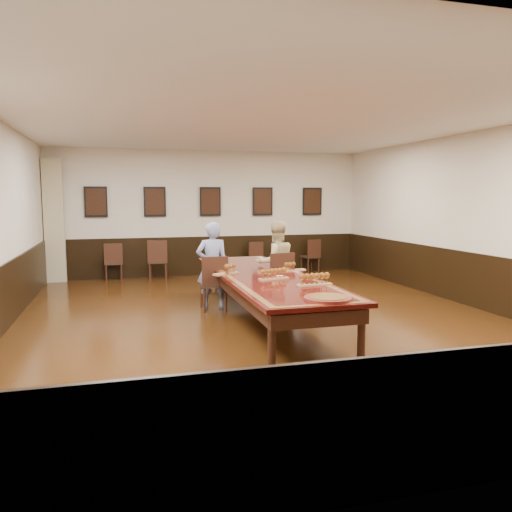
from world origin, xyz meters
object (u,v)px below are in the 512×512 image
object	(u,v)px
person_man	(212,266)
carved_platter	(328,298)
chair_man	(213,283)
spare_chair_d	(310,256)
chair_woman	(278,279)
spare_chair_b	(158,260)
person_woman	(276,263)
spare_chair_c	(253,258)
spare_chair_a	(113,262)
conference_table	(264,283)

from	to	relation	value
person_man	carved_platter	distance (m)	3.29
chair_man	person_man	xyz separation A→B (m)	(0.00, 0.11, 0.29)
spare_chair_d	person_man	distance (m)	5.03
chair_woman	spare_chair_b	distance (m)	4.01
spare_chair_b	person_woman	xyz separation A→B (m)	(1.93, -3.40, 0.29)
spare_chair_c	person_man	distance (m)	4.22
spare_chair_a	spare_chair_d	xyz separation A→B (m)	(5.12, 0.03, -0.01)
spare_chair_b	carved_platter	world-z (taller)	spare_chair_b
spare_chair_d	person_woman	size ratio (longest dim) A/B	0.56
person_man	conference_table	size ratio (longest dim) A/B	0.32
spare_chair_d	spare_chair_c	bearing A→B (deg)	-14.87
chair_man	spare_chair_b	bearing A→B (deg)	-77.53
chair_woman	carved_platter	world-z (taller)	chair_woman
chair_woman	spare_chair_b	bearing A→B (deg)	-64.93
person_man	carved_platter	size ratio (longest dim) A/B	2.64
spare_chair_b	person_woman	size ratio (longest dim) A/B	0.63
spare_chair_c	conference_table	bearing A→B (deg)	69.19
chair_woman	chair_man	bearing A→B (deg)	-0.58
chair_man	chair_woman	size ratio (longest dim) A/B	0.98
spare_chair_b	spare_chair_c	xyz separation A→B (m)	(2.50, 0.33, -0.06)
spare_chair_d	person_man	size ratio (longest dim) A/B	0.56
person_man	person_woman	xyz separation A→B (m)	(1.23, 0.07, -0.00)
person_woman	chair_man	bearing A→B (deg)	4.37
spare_chair_c	spare_chair_b	bearing A→B (deg)	-0.34
carved_platter	spare_chair_c	bearing A→B (deg)	82.48
chair_woman	person_woman	bearing A→B (deg)	-90.00
carved_platter	spare_chair_a	bearing A→B (deg)	110.96
chair_man	spare_chair_b	size ratio (longest dim) A/B	1.00
chair_woman	person_man	xyz separation A→B (m)	(-1.23, 0.03, 0.29)
spare_chair_a	spare_chair_d	size ratio (longest dim) A/B	1.03
spare_chair_d	spare_chair_a	bearing A→B (deg)	-11.88
chair_man	person_woman	size ratio (longest dim) A/B	0.63
chair_man	person_woman	xyz separation A→B (m)	(1.23, 0.18, 0.29)
chair_man	carved_platter	size ratio (longest dim) A/B	1.65
chair_man	conference_table	bearing A→B (deg)	128.35
person_man	spare_chair_d	bearing A→B (deg)	-130.68
spare_chair_a	conference_table	world-z (taller)	spare_chair_a
spare_chair_a	carved_platter	world-z (taller)	spare_chair_a
chair_man	spare_chair_a	distance (m)	4.20
chair_woman	spare_chair_a	world-z (taller)	chair_woman
chair_woman	person_man	bearing A→B (deg)	-5.45
chair_woman	spare_chair_b	world-z (taller)	chair_woman
chair_man	chair_woman	bearing A→B (deg)	-175.37
spare_chair_b	spare_chair_c	world-z (taller)	spare_chair_b
spare_chair_c	carved_platter	bearing A→B (deg)	74.67
person_man	person_woman	size ratio (longest dim) A/B	1.00
spare_chair_a	conference_table	xyz separation A→B (m)	(2.45, -4.71, 0.15)
spare_chair_b	spare_chair_d	bearing A→B (deg)	-169.49
spare_chair_b	chair_woman	bearing A→B (deg)	125.90
carved_platter	person_man	bearing A→B (deg)	105.27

